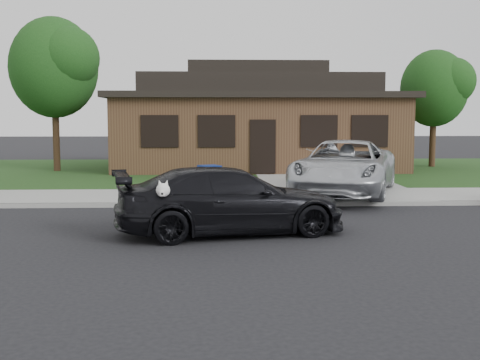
{
  "coord_description": "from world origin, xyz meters",
  "views": [
    {
      "loc": [
        2.18,
        -12.42,
        2.42
      ],
      "look_at": [
        2.67,
        -0.08,
        1.1
      ],
      "focal_mm": 45.0,
      "sensor_mm": 36.0,
      "label": 1
    }
  ],
  "objects": [
    {
      "name": "ground",
      "position": [
        0.0,
        0.0,
        0.0
      ],
      "size": [
        120.0,
        120.0,
        0.0
      ],
      "primitive_type": "plane",
      "color": "black",
      "rests_on": "ground"
    },
    {
      "name": "lawn",
      "position": [
        0.0,
        13.0,
        0.07
      ],
      "size": [
        60.0,
        13.0,
        0.13
      ],
      "primitive_type": "cube",
      "color": "#193814",
      "rests_on": "ground"
    },
    {
      "name": "sidewalk",
      "position": [
        0.0,
        5.0,
        0.06
      ],
      "size": [
        60.0,
        3.0,
        0.12
      ],
      "primitive_type": "cube",
      "color": "gray",
      "rests_on": "ground"
    },
    {
      "name": "house",
      "position": [
        4.0,
        15.0,
        2.13
      ],
      "size": [
        12.6,
        8.6,
        4.65
      ],
      "color": "#422B1C",
      "rests_on": "ground"
    },
    {
      "name": "recycling_bin",
      "position": [
        1.99,
        4.57,
        0.58
      ],
      "size": [
        0.71,
        0.71,
        0.9
      ],
      "rotation": [
        0.0,
        0.0,
        0.41
      ],
      "color": "navy",
      "rests_on": "sidewalk"
    },
    {
      "name": "tree_0",
      "position": [
        -4.34,
        12.88,
        4.48
      ],
      "size": [
        3.78,
        3.6,
        6.34
      ],
      "color": "#332114",
      "rests_on": "ground"
    },
    {
      "name": "sedan",
      "position": [
        2.46,
        -0.19,
        0.69
      ],
      "size": [
        5.03,
        2.88,
        1.37
      ],
      "rotation": [
        0.0,
        0.0,
        1.78
      ],
      "color": "black",
      "rests_on": "ground"
    },
    {
      "name": "tree_1",
      "position": [
        12.14,
        14.4,
        3.71
      ],
      "size": [
        3.15,
        3.0,
        5.25
      ],
      "color": "#332114",
      "rests_on": "ground"
    },
    {
      "name": "curb",
      "position": [
        0.0,
        3.5,
        0.06
      ],
      "size": [
        60.0,
        0.12,
        0.12
      ],
      "primitive_type": "cube",
      "color": "gray",
      "rests_on": "ground"
    },
    {
      "name": "driveway",
      "position": [
        6.0,
        10.0,
        0.07
      ],
      "size": [
        4.5,
        13.0,
        0.14
      ],
      "primitive_type": "cube",
      "color": "gray",
      "rests_on": "ground"
    },
    {
      "name": "minivan",
      "position": [
        5.97,
        5.1,
        0.92
      ],
      "size": [
        4.38,
        6.19,
        1.57
      ],
      "primitive_type": "imported",
      "rotation": [
        0.0,
        0.0,
        -0.35
      ],
      "color": "silver",
      "rests_on": "driveway"
    }
  ]
}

